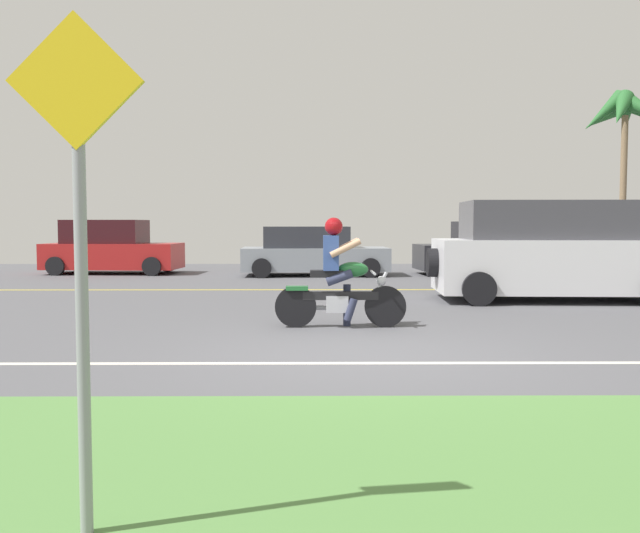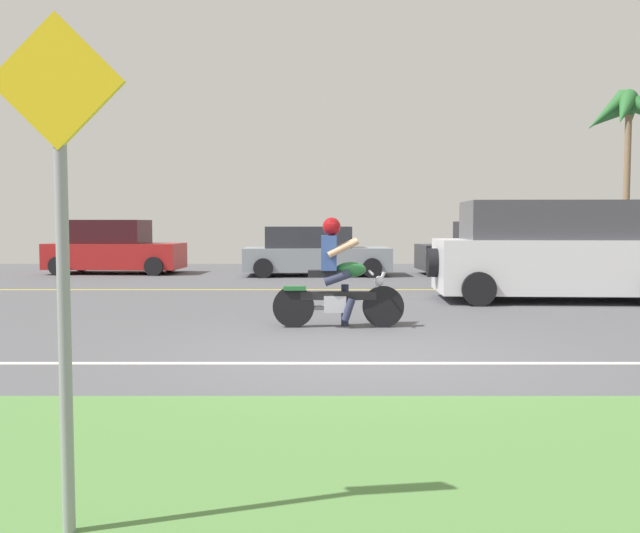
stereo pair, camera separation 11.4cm
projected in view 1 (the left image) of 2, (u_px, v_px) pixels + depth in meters
name	position (u px, v px, depth m)	size (l,w,h in m)	color
ground	(352.00, 319.00, 10.97)	(56.00, 30.00, 0.04)	#545459
grass_median	(421.00, 485.00, 3.88)	(56.00, 3.80, 0.06)	#548442
lane_line_near	(370.00, 363.00, 7.41)	(50.40, 0.12, 0.01)	silver
lane_line_far	(341.00, 290.00, 15.69)	(50.40, 0.12, 0.01)	yellow
motorcyclist	(339.00, 281.00, 9.97)	(1.94, 0.63, 1.62)	black
suv_nearby	(552.00, 252.00, 13.46)	(4.87, 2.33, 1.98)	silver
parked_car_0	(111.00, 249.00, 20.81)	(4.12, 2.08, 1.65)	#AD1E1E
parked_car_1	(312.00, 252.00, 20.06)	(4.36, 2.14, 1.45)	#8C939E
parked_car_2	(493.00, 250.00, 20.47)	(4.50, 2.15, 1.60)	#232328
palm_tree_0	(624.00, 118.00, 23.42)	(3.29, 3.20, 6.14)	#846B4C
street_sign	(80.00, 226.00, 3.11)	(0.62, 0.06, 2.48)	gray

